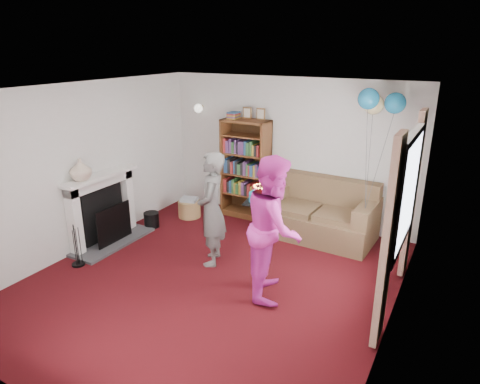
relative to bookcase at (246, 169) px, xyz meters
The scene contains 16 objects.
ground 2.56m from the bookcase, 72.89° to the right, with size 5.00×5.00×0.00m, color #33070C.
wall_back 0.83m from the bookcase, 16.53° to the left, with size 4.50×0.02×2.50m, color silver.
wall_left 2.80m from the bookcase, 124.01° to the right, with size 0.02×5.00×2.50m, color silver.
wall_right 3.77m from the bookcase, 37.77° to the right, with size 0.02×5.00×2.50m, color silver.
ceiling 2.91m from the bookcase, 72.89° to the right, with size 4.50×5.00×0.01m, color white.
fireplace 2.55m from the bookcase, 123.21° to the right, with size 0.55×1.80×1.12m.
window_bay 3.39m from the bookcase, 30.26° to the right, with size 0.14×2.02×2.20m.
wall_sconce 1.45m from the bookcase, behind, with size 0.16×0.23×0.16m.
bookcase is the anchor object (origin of this frame).
sofa 1.59m from the bookcase, ahead, with size 1.78×0.94×0.94m.
wicker_basket 1.26m from the bookcase, 144.89° to the right, with size 0.41×0.41×0.36m.
person_striped 1.91m from the bookcase, 76.69° to the right, with size 0.60×0.39×1.63m, color black.
person_magenta 2.64m from the bookcase, 54.62° to the right, with size 0.87×0.68×1.79m, color #D32A9F.
birthday_cake 2.41m from the bookcase, 57.36° to the right, with size 0.39×0.39×0.22m.
balloons 2.62m from the bookcase, ahead, with size 0.63×0.68×1.75m.
mantel_vase 2.86m from the bookcase, 119.96° to the right, with size 0.31×0.31×0.32m, color beige.
Camera 1 is at (2.76, -4.24, 2.99)m, focal length 32.00 mm.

